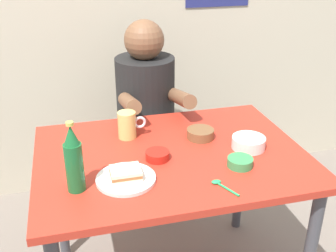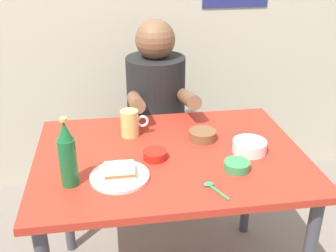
% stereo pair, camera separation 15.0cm
% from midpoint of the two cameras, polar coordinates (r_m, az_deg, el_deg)
% --- Properties ---
extents(dining_table, '(1.10, 0.80, 0.74)m').
position_cam_midpoint_polar(dining_table, '(1.71, -2.09, -6.60)').
color(dining_table, '#B72D1E').
rests_on(dining_table, ground).
extents(stool, '(0.34, 0.34, 0.45)m').
position_cam_midpoint_polar(stool, '(2.40, -4.75, -4.87)').
color(stool, '#4C4C51').
rests_on(stool, ground).
extents(person_seated, '(0.33, 0.56, 0.72)m').
position_cam_midpoint_polar(person_seated, '(2.21, -5.08, 4.36)').
color(person_seated, black).
rests_on(person_seated, stool).
extents(plate_orange, '(0.22, 0.22, 0.01)m').
position_cam_midpoint_polar(plate_orange, '(1.50, -8.84, -7.47)').
color(plate_orange, silver).
rests_on(plate_orange, dining_table).
extents(sandwich, '(0.11, 0.09, 0.04)m').
position_cam_midpoint_polar(sandwich, '(1.49, -8.90, -6.66)').
color(sandwich, beige).
rests_on(sandwich, plate_orange).
extents(beer_mug, '(0.13, 0.08, 0.12)m').
position_cam_midpoint_polar(beer_mug, '(1.79, -8.14, 0.11)').
color(beer_mug, '#D1BC66').
rests_on(beer_mug, dining_table).
extents(beer_bottle, '(0.06, 0.06, 0.26)m').
position_cam_midpoint_polar(beer_bottle, '(1.43, -16.12, -4.73)').
color(beer_bottle, '#19602D').
rests_on(beer_bottle, dining_table).
extents(dip_bowl_green, '(0.10, 0.10, 0.03)m').
position_cam_midpoint_polar(dip_bowl_green, '(1.58, 7.49, -5.10)').
color(dip_bowl_green, '#388C4C').
rests_on(dip_bowl_green, dining_table).
extents(condiment_bowl_brown, '(0.12, 0.12, 0.04)m').
position_cam_midpoint_polar(condiment_bowl_brown, '(1.78, 2.21, -1.08)').
color(condiment_bowl_brown, brown).
rests_on(condiment_bowl_brown, dining_table).
extents(rice_bowl_white, '(0.14, 0.14, 0.05)m').
position_cam_midpoint_polar(rice_bowl_white, '(1.71, 8.88, -2.32)').
color(rice_bowl_white, silver).
rests_on(rice_bowl_white, dining_table).
extents(sambal_bowl_red, '(0.10, 0.10, 0.03)m').
position_cam_midpoint_polar(sambal_bowl_red, '(1.62, -4.16, -4.16)').
color(sambal_bowl_red, '#B21E14').
rests_on(sambal_bowl_red, dining_table).
extents(spoon, '(0.07, 0.11, 0.01)m').
position_cam_midpoint_polar(spoon, '(1.46, 4.53, -8.34)').
color(spoon, '#26A559').
rests_on(spoon, dining_table).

